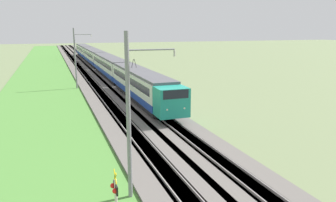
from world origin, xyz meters
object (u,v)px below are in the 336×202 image
(crossing_signal_aux, at_px, (116,202))
(catenary_mast_mid, at_px, (76,58))
(passenger_train, at_px, (100,60))
(catenary_mast_near, at_px, (130,116))

(crossing_signal_aux, distance_m, catenary_mast_mid, 37.25)
(passenger_train, distance_m, crossing_signal_aux, 58.17)
(passenger_train, height_order, crossing_signal_aux, passenger_train)
(passenger_train, relative_size, catenary_mast_mid, 9.97)
(crossing_signal_aux, bearing_deg, catenary_mast_mid, -92.30)
(crossing_signal_aux, bearing_deg, catenary_mast_near, -111.71)
(passenger_train, bearing_deg, crossing_signal_aux, -7.79)
(catenary_mast_mid, bearing_deg, crossing_signal_aux, 177.70)
(passenger_train, xyz_separation_m, catenary_mast_near, (-53.89, 6.39, 2.11))
(crossing_signal_aux, relative_size, catenary_mast_mid, 0.39)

